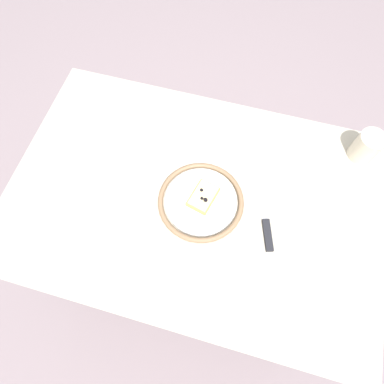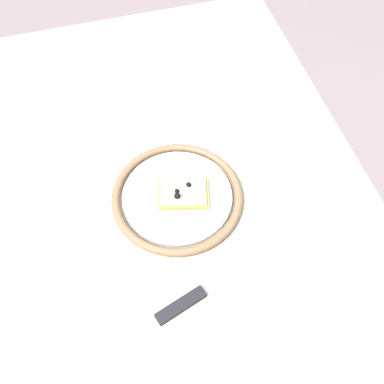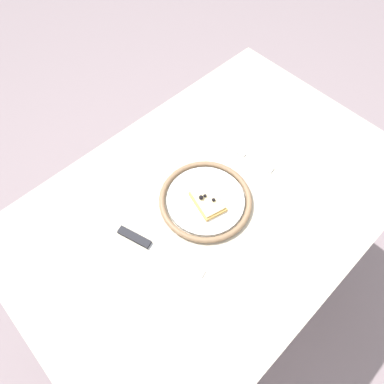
{
  "view_description": "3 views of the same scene",
  "coord_description": "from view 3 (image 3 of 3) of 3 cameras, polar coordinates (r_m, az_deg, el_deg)",
  "views": [
    {
      "loc": [
        0.09,
        -0.36,
        1.64
      ],
      "look_at": [
        -0.01,
        -0.0,
        0.8
      ],
      "focal_mm": 30.44,
      "sensor_mm": 36.0,
      "label": 1
    },
    {
      "loc": [
        0.46,
        -0.1,
        1.49
      ],
      "look_at": [
        0.03,
        0.02,
        0.79
      ],
      "focal_mm": 42.08,
      "sensor_mm": 36.0,
      "label": 2
    },
    {
      "loc": [
        0.35,
        0.28,
        1.55
      ],
      "look_at": [
        0.04,
        -0.04,
        0.81
      ],
      "focal_mm": 31.5,
      "sensor_mm": 36.0,
      "label": 3
    }
  ],
  "objects": [
    {
      "name": "dining_table",
      "position": [
        0.99,
        3.44,
        -3.99
      ],
      "size": [
        1.09,
        0.72,
        0.77
      ],
      "color": "#BCB29E",
      "rests_on": "ground_plane"
    },
    {
      "name": "pizza_slice_near",
      "position": [
        0.87,
        2.66,
        -1.55
      ],
      "size": [
        0.08,
        0.11,
        0.03
      ],
      "color": "tan",
      "rests_on": "plate"
    },
    {
      "name": "knife",
      "position": [
        0.85,
        -7.86,
        -8.6
      ],
      "size": [
        0.09,
        0.23,
        0.01
      ],
      "color": "silver",
      "rests_on": "dining_table"
    },
    {
      "name": "fork",
      "position": [
        0.99,
        8.59,
        6.31
      ],
      "size": [
        0.05,
        0.2,
        0.0
      ],
      "color": "silver",
      "rests_on": "dining_table"
    },
    {
      "name": "ground_plane",
      "position": [
        1.61,
        2.17,
        -14.73
      ],
      "size": [
        6.0,
        6.0,
        0.0
      ],
      "primitive_type": "plane",
      "color": "gray"
    },
    {
      "name": "plate",
      "position": [
        0.89,
        2.3,
        -1.34
      ],
      "size": [
        0.25,
        0.25,
        0.02
      ],
      "color": "white",
      "rests_on": "dining_table"
    }
  ]
}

